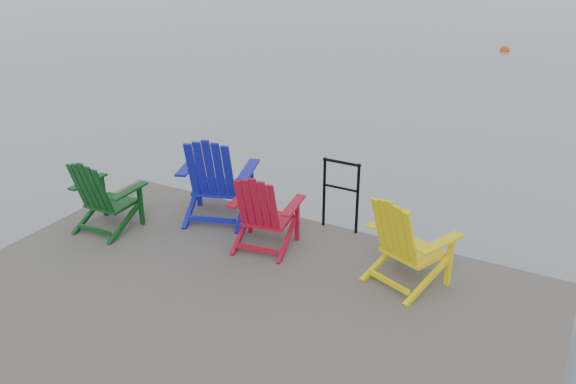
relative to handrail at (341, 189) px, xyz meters
The scene contains 8 objects.
ground 2.67m from the handrail, 95.83° to the right, with size 400.00×400.00×0.00m, color slate.
dock 2.56m from the handrail, 95.83° to the right, with size 6.00×5.00×1.40m.
handrail is the anchor object (origin of this frame).
chair_green 2.87m from the handrail, 151.03° to the right, with size 0.77×0.72×0.95m.
chair_blue 1.56m from the handrail, 161.54° to the right, with size 1.08×1.03×1.14m.
chair_red 1.04m from the handrail, 123.82° to the right, with size 0.84×0.79×0.96m.
chair_yellow 1.36m from the handrail, 36.70° to the right, with size 0.97×0.93×1.01m.
buoy_a 15.56m from the handrail, 92.98° to the left, with size 0.34×0.34×0.34m, color red.
Camera 1 is at (2.89, -3.76, 3.97)m, focal length 38.00 mm.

